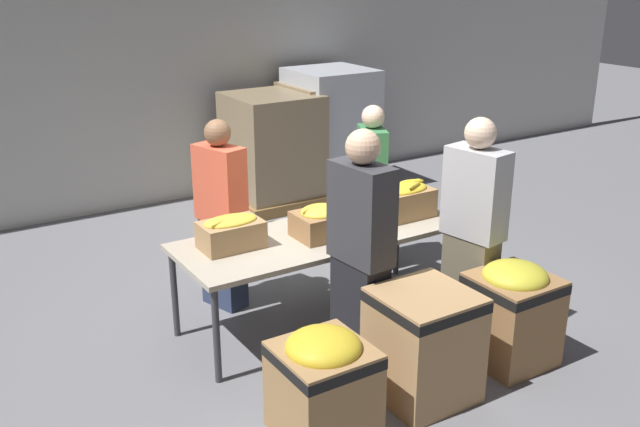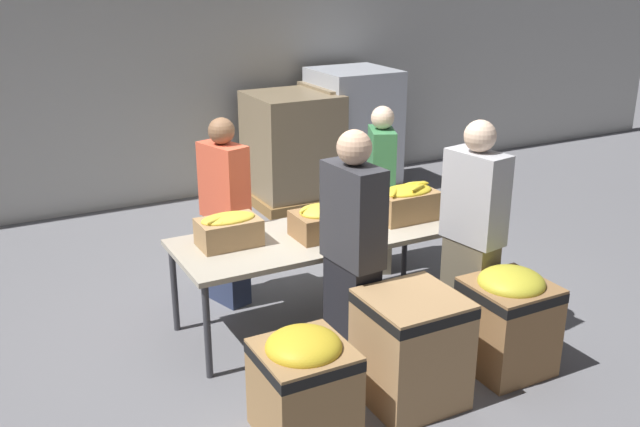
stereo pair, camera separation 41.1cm
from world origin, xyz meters
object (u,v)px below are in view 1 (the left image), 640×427
volunteer_3 (361,255)px  donation_bin_1 (423,341)px  banana_box_2 (403,200)px  banana_box_0 (231,232)px  volunteer_0 (222,216)px  donation_bin_0 (323,381)px  volunteer_2 (371,189)px  banana_box_1 (321,221)px  pallet_stack_0 (322,138)px  pallet_stack_2 (331,131)px  sorting_table (320,239)px  volunteer_1 (473,231)px  pallet_stack_1 (273,150)px  donation_bin_2 (512,310)px

volunteer_3 → donation_bin_1: bearing=-169.3°
banana_box_2 → banana_box_0: bearing=174.2°
volunteer_0 → donation_bin_0: (-0.24, -1.94, -0.42)m
volunteer_2 → volunteer_3: bearing=-14.0°
banana_box_1 → pallet_stack_0: size_ratio=0.30×
pallet_stack_2 → volunteer_0: bearing=-138.5°
pallet_stack_0 → pallet_stack_2: 0.14m
sorting_table → pallet_stack_2: size_ratio=1.50×
volunteer_0 → donation_bin_0: size_ratio=2.28×
volunteer_2 → volunteer_1: bearing=19.7°
donation_bin_1 → pallet_stack_1: size_ratio=0.57×
donation_bin_0 → pallet_stack_2: pallet_stack_2 is taller
volunteer_0 → pallet_stack_1: 2.73m
pallet_stack_1 → volunteer_3: bearing=-109.5°
volunteer_1 → donation_bin_0: bearing=96.7°
volunteer_2 → banana_box_1: bearing=-29.5°
donation_bin_2 → pallet_stack_1: pallet_stack_1 is taller
donation_bin_2 → volunteer_0: bearing=125.2°
donation_bin_1 → banana_box_0: bearing=118.2°
banana_box_1 → banana_box_0: bearing=166.6°
donation_bin_1 → donation_bin_0: bearing=-180.0°
volunteer_1 → donation_bin_0: 1.77m
banana_box_2 → volunteer_3: volunteer_3 is taller
volunteer_1 → pallet_stack_0: (1.05, 3.76, -0.19)m
donation_bin_2 → pallet_stack_2: 4.37m
sorting_table → volunteer_1: (0.86, -0.79, 0.15)m
pallet_stack_2 → volunteer_3: bearing=-120.4°
volunteer_0 → pallet_stack_1: bearing=125.4°
banana_box_0 → volunteer_2: volunteer_2 is taller
sorting_table → banana_box_1: bearing=-114.6°
pallet_stack_1 → pallet_stack_0: bearing=9.8°
donation_bin_2 → pallet_stack_2: bearing=74.3°
volunteer_1 → donation_bin_1: bearing=109.6°
pallet_stack_0 → pallet_stack_1: (-0.78, -0.14, -0.02)m
donation_bin_1 → pallet_stack_2: 4.66m
donation_bin_1 → volunteer_2: bearing=63.2°
banana_box_0 → donation_bin_1: size_ratio=0.60×
donation_bin_0 → pallet_stack_2: bearing=56.4°
donation_bin_0 → pallet_stack_1: (1.90, 4.10, 0.28)m
banana_box_1 → pallet_stack_2: (2.04, 3.00, -0.14)m
banana_box_0 → donation_bin_1: (0.73, -1.36, -0.48)m
volunteer_3 → donation_bin_2: bearing=-123.3°
donation_bin_1 → pallet_stack_0: bearing=65.8°
volunteer_2 → donation_bin_0: volunteer_2 is taller
volunteer_1 → pallet_stack_0: volunteer_1 is taller
pallet_stack_0 → donation_bin_0: bearing=-122.4°
banana_box_1 → volunteer_0: (-0.50, 0.74, -0.09)m
pallet_stack_2 → banana_box_1: bearing=-124.3°
donation_bin_0 → pallet_stack_2: 5.05m
volunteer_2 → pallet_stack_0: 2.48m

